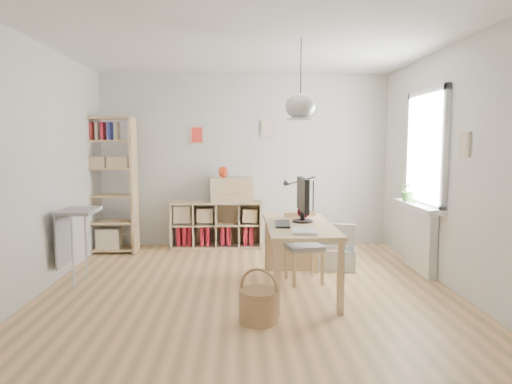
{
  "coord_description": "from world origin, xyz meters",
  "views": [
    {
      "loc": [
        -0.1,
        -4.98,
        1.6
      ],
      "look_at": [
        0.1,
        0.3,
        1.05
      ],
      "focal_mm": 32.0,
      "sensor_mm": 36.0,
      "label": 1
    }
  ],
  "objects_px": {
    "cube_shelf": "(215,228)",
    "tall_bookshelf": "(107,179)",
    "storage_chest": "(335,254)",
    "monitor": "(303,197)",
    "desk": "(299,232)",
    "chair": "(303,243)",
    "drawer_chest": "(231,190)"
  },
  "relations": [
    {
      "from": "cube_shelf",
      "to": "tall_bookshelf",
      "type": "relative_size",
      "value": 0.7
    },
    {
      "from": "storage_chest",
      "to": "monitor",
      "type": "bearing_deg",
      "value": -110.34
    },
    {
      "from": "desk",
      "to": "monitor",
      "type": "xyz_separation_m",
      "value": [
        0.05,
        0.11,
        0.37
      ]
    },
    {
      "from": "storage_chest",
      "to": "monitor",
      "type": "distance_m",
      "value": 1.31
    },
    {
      "from": "cube_shelf",
      "to": "desk",
      "type": "bearing_deg",
      "value": -65.39
    },
    {
      "from": "monitor",
      "to": "chair",
      "type": "bearing_deg",
      "value": 80.22
    },
    {
      "from": "monitor",
      "to": "storage_chest",
      "type": "bearing_deg",
      "value": 55.19
    },
    {
      "from": "cube_shelf",
      "to": "chair",
      "type": "distance_m",
      "value": 2.15
    },
    {
      "from": "cube_shelf",
      "to": "storage_chest",
      "type": "height_order",
      "value": "cube_shelf"
    },
    {
      "from": "cube_shelf",
      "to": "chair",
      "type": "bearing_deg",
      "value": -58.5
    },
    {
      "from": "storage_chest",
      "to": "tall_bookshelf",
      "type": "bearing_deg",
      "value": 175.79
    },
    {
      "from": "monitor",
      "to": "drawer_chest",
      "type": "bearing_deg",
      "value": 110.28
    },
    {
      "from": "cube_shelf",
      "to": "drawer_chest",
      "type": "distance_m",
      "value": 0.66
    },
    {
      "from": "tall_bookshelf",
      "to": "chair",
      "type": "height_order",
      "value": "tall_bookshelf"
    },
    {
      "from": "drawer_chest",
      "to": "tall_bookshelf",
      "type": "bearing_deg",
      "value": -176.25
    },
    {
      "from": "drawer_chest",
      "to": "storage_chest",
      "type": "bearing_deg",
      "value": -46.08
    },
    {
      "from": "tall_bookshelf",
      "to": "chair",
      "type": "xyz_separation_m",
      "value": [
        2.68,
        -1.54,
        -0.63
      ]
    },
    {
      "from": "tall_bookshelf",
      "to": "drawer_chest",
      "type": "distance_m",
      "value": 1.85
    },
    {
      "from": "chair",
      "to": "cube_shelf",
      "type": "bearing_deg",
      "value": 111.69
    },
    {
      "from": "chair",
      "to": "storage_chest",
      "type": "xyz_separation_m",
      "value": [
        0.51,
        0.54,
        -0.28
      ]
    },
    {
      "from": "desk",
      "to": "cube_shelf",
      "type": "relative_size",
      "value": 1.07
    },
    {
      "from": "storage_chest",
      "to": "monitor",
      "type": "xyz_separation_m",
      "value": [
        -0.55,
        -0.83,
        0.84
      ]
    },
    {
      "from": "cube_shelf",
      "to": "tall_bookshelf",
      "type": "xyz_separation_m",
      "value": [
        -1.56,
        -0.28,
        0.79
      ]
    },
    {
      "from": "chair",
      "to": "desk",
      "type": "bearing_deg",
      "value": -113.17
    },
    {
      "from": "desk",
      "to": "cube_shelf",
      "type": "distance_m",
      "value": 2.48
    },
    {
      "from": "desk",
      "to": "chair",
      "type": "distance_m",
      "value": 0.46
    },
    {
      "from": "desk",
      "to": "monitor",
      "type": "relative_size",
      "value": 2.68
    },
    {
      "from": "storage_chest",
      "to": "drawer_chest",
      "type": "bearing_deg",
      "value": 150.96
    },
    {
      "from": "tall_bookshelf",
      "to": "drawer_chest",
      "type": "relative_size",
      "value": 3.08
    },
    {
      "from": "desk",
      "to": "monitor",
      "type": "bearing_deg",
      "value": 65.39
    },
    {
      "from": "tall_bookshelf",
      "to": "monitor",
      "type": "height_order",
      "value": "tall_bookshelf"
    },
    {
      "from": "desk",
      "to": "cube_shelf",
      "type": "bearing_deg",
      "value": 114.61
    }
  ]
}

